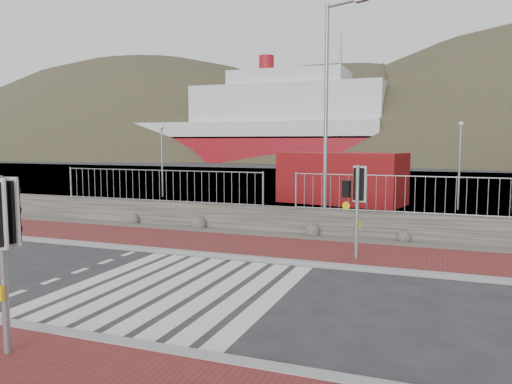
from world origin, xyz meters
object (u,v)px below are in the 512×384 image
at_px(traffic_signal_near, 1,228).
at_px(streetlight, 329,106).
at_px(traffic_signal_far, 356,192).
at_px(shipping_container, 341,178).
at_px(ferry, 251,129).

height_order(traffic_signal_near, streetlight, streetlight).
bearing_deg(streetlight, traffic_signal_far, -43.58).
distance_m(traffic_signal_near, shipping_container, 20.33).
relative_size(ferry, shipping_container, 7.92).
distance_m(traffic_signal_near, streetlight, 12.40).
height_order(traffic_signal_near, shipping_container, traffic_signal_near).
relative_size(ferry, streetlight, 6.35).
relative_size(traffic_signal_near, streetlight, 0.34).
height_order(ferry, traffic_signal_far, ferry).
distance_m(traffic_signal_near, traffic_signal_far, 8.76).
xyz_separation_m(ferry, streetlight, (26.17, -59.86, -0.93)).
bearing_deg(streetlight, ferry, 137.86).
xyz_separation_m(streetlight, shipping_container, (-1.14, 8.33, -3.12)).
height_order(ferry, traffic_signal_near, ferry).
distance_m(ferry, traffic_signal_far, 69.80).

